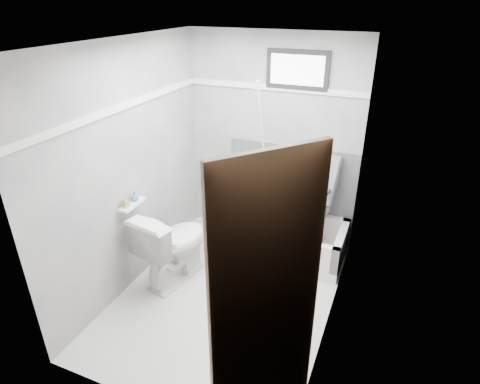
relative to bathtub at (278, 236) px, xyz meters
The scene contains 19 objects.
floor 0.98m from the bathtub, 103.89° to the right, with size 2.60×2.60×0.00m, color white.
ceiling 2.39m from the bathtub, 103.89° to the right, with size 2.60×2.60×0.00m, color silver.
wall_back 1.08m from the bathtub, 121.87° to the left, with size 2.00×0.02×2.40m, color slate.
wall_front 2.45m from the bathtub, 95.89° to the right, with size 2.00×0.02×2.40m, color slate.
wall_left 1.83m from the bathtub, 142.91° to the right, with size 0.02×2.60×2.40m, color slate.
wall_right 1.56m from the bathtub, 50.38° to the right, with size 0.02×2.60×2.40m, color slate.
bathtub is the anchor object (origin of this frame).
office_chair 0.49m from the bathtub, 11.15° to the left, with size 0.62×0.62×1.07m, color slate, non-canonical shape.
toilet 1.23m from the bathtub, 134.54° to the right, with size 0.46×0.83×0.81m, color white.
door 2.46m from the bathtub, 71.25° to the right, with size 0.78×0.78×2.00m, color #56351F, non-canonical shape.
window 1.84m from the bathtub, 86.78° to the left, with size 0.66×0.04×0.40m, color black, non-canonical shape.
backerboard 0.69m from the bathtub, 86.82° to the left, with size 1.50×0.02×0.78m, color #4C4C4F.
trim_back 1.67m from the bathtub, 122.79° to the left, with size 2.00×0.02×0.06m, color white.
trim_left 2.22m from the bathtub, 142.61° to the right, with size 0.02×2.60×0.06m, color white.
pole 0.88m from the bathtub, 150.20° to the left, with size 0.02×0.02×1.95m, color silver.
shelf 1.70m from the bathtub, 138.09° to the right, with size 0.10×0.32×0.03m, color white.
soap_bottle_a 1.79m from the bathtub, 136.22° to the right, with size 0.05×0.05×0.12m, color tan.
soap_bottle_b 1.70m from the bathtub, 140.01° to the right, with size 0.08×0.08×0.10m, color slate.
faucet 0.65m from the bathtub, 141.67° to the left, with size 0.26×0.10×0.16m, color silver, non-canonical shape.
Camera 1 is at (1.33, -2.85, 2.71)m, focal length 30.00 mm.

